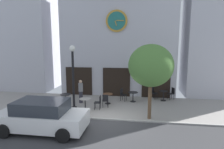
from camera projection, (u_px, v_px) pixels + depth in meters
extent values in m
cube|color=gray|center=(114.00, 106.00, 13.39)|extent=(25.95, 5.12, 0.05)
cube|color=#38383A|center=(98.00, 145.00, 8.27)|extent=(25.95, 5.36, 0.05)
cube|color=#A8A5A0|center=(108.00, 119.00, 10.89)|extent=(25.95, 0.12, 0.08)
cube|color=#B2B2BC|center=(119.00, 40.00, 16.53)|extent=(9.36, 2.74, 9.08)
cylinder|color=#B7842D|center=(117.00, 21.00, 14.91)|extent=(1.67, 0.10, 1.67)
cylinder|color=#1E6660|center=(117.00, 21.00, 14.85)|extent=(1.37, 0.04, 1.37)
cube|color=#B7842D|center=(116.00, 23.00, 14.85)|extent=(0.17, 0.03, 0.38)
cube|color=#B7842D|center=(120.00, 21.00, 14.77)|extent=(0.59, 0.03, 0.08)
cube|color=black|center=(79.00, 81.00, 16.12)|extent=(2.19, 0.10, 2.30)
cube|color=black|center=(116.00, 82.00, 15.69)|extent=(2.19, 0.10, 2.30)
cube|color=black|center=(156.00, 83.00, 15.25)|extent=(2.19, 0.10, 2.30)
cube|color=#72A84C|center=(150.00, 67.00, 14.81)|extent=(3.00, 0.90, 0.12)
cube|color=#B2B2BC|center=(24.00, 18.00, 18.35)|extent=(5.79, 4.55, 13.11)
cylinder|color=black|center=(74.00, 109.00, 12.10)|extent=(0.32, 0.32, 0.36)
cylinder|color=black|center=(73.00, 83.00, 11.83)|extent=(0.14, 0.14, 3.77)
sphere|color=white|center=(72.00, 48.00, 11.50)|extent=(0.36, 0.36, 0.36)
cylinder|color=brown|center=(150.00, 100.00, 10.95)|extent=(0.20, 0.20, 2.17)
ellipsoid|color=#4C7A38|center=(151.00, 66.00, 10.64)|extent=(2.47, 2.22, 2.35)
cylinder|color=black|center=(66.00, 99.00, 13.67)|extent=(0.07, 0.07, 0.71)
cylinder|color=black|center=(66.00, 104.00, 13.73)|extent=(0.40, 0.40, 0.03)
cylinder|color=black|center=(66.00, 94.00, 13.62)|extent=(0.72, 0.72, 0.03)
cylinder|color=black|center=(85.00, 104.00, 12.55)|extent=(0.07, 0.07, 0.72)
cylinder|color=black|center=(85.00, 109.00, 12.60)|extent=(0.40, 0.40, 0.03)
cylinder|color=gray|center=(85.00, 99.00, 12.49)|extent=(0.75, 0.75, 0.03)
cylinder|color=black|center=(108.00, 99.00, 13.81)|extent=(0.07, 0.07, 0.71)
cylinder|color=black|center=(108.00, 103.00, 13.87)|extent=(0.40, 0.40, 0.03)
cylinder|color=brown|center=(108.00, 94.00, 13.76)|extent=(0.70, 0.70, 0.03)
cylinder|color=black|center=(133.00, 97.00, 14.26)|extent=(0.07, 0.07, 0.70)
cylinder|color=black|center=(133.00, 101.00, 14.32)|extent=(0.40, 0.40, 0.03)
cylinder|color=black|center=(133.00, 92.00, 14.21)|extent=(0.71, 0.71, 0.03)
cylinder|color=black|center=(163.00, 96.00, 14.51)|extent=(0.07, 0.07, 0.74)
cylinder|color=black|center=(163.00, 100.00, 14.57)|extent=(0.40, 0.40, 0.03)
cylinder|color=black|center=(164.00, 91.00, 14.45)|extent=(0.61, 0.61, 0.03)
cube|color=black|center=(97.00, 102.00, 12.63)|extent=(0.41, 0.41, 0.04)
cube|color=black|center=(100.00, 99.00, 12.58)|extent=(0.05, 0.38, 0.45)
cylinder|color=black|center=(95.00, 105.00, 12.85)|extent=(0.03, 0.03, 0.45)
cylinder|color=black|center=(94.00, 107.00, 12.52)|extent=(0.03, 0.03, 0.45)
cylinder|color=black|center=(101.00, 105.00, 12.82)|extent=(0.03, 0.03, 0.45)
cylinder|color=black|center=(100.00, 107.00, 12.48)|extent=(0.03, 0.03, 0.45)
cube|color=black|center=(105.00, 101.00, 13.06)|extent=(0.48, 0.48, 0.04)
cube|color=black|center=(105.00, 98.00, 12.85)|extent=(0.38, 0.12, 0.45)
cylinder|color=black|center=(108.00, 103.00, 13.27)|extent=(0.03, 0.03, 0.45)
cylinder|color=black|center=(103.00, 103.00, 13.25)|extent=(0.03, 0.03, 0.45)
cylinder|color=black|center=(108.00, 104.00, 12.94)|extent=(0.03, 0.03, 0.45)
cylinder|color=black|center=(103.00, 105.00, 12.91)|extent=(0.03, 0.03, 0.45)
cube|color=black|center=(124.00, 95.00, 14.47)|extent=(0.51, 0.51, 0.04)
cube|color=black|center=(121.00, 92.00, 14.52)|extent=(0.17, 0.37, 0.45)
cylinder|color=black|center=(125.00, 99.00, 14.28)|extent=(0.03, 0.03, 0.45)
cylinder|color=black|center=(127.00, 98.00, 14.58)|extent=(0.03, 0.03, 0.45)
cylinder|color=black|center=(121.00, 98.00, 14.44)|extent=(0.03, 0.03, 0.45)
cylinder|color=black|center=(122.00, 97.00, 14.73)|extent=(0.03, 0.03, 0.45)
cube|color=black|center=(154.00, 93.00, 14.98)|extent=(0.56, 0.56, 0.04)
cube|color=black|center=(152.00, 90.00, 15.07)|extent=(0.25, 0.33, 0.45)
cylinder|color=black|center=(155.00, 97.00, 14.78)|extent=(0.03, 0.03, 0.45)
cylinder|color=black|center=(157.00, 96.00, 15.02)|extent=(0.03, 0.03, 0.45)
cylinder|color=black|center=(151.00, 96.00, 15.01)|extent=(0.03, 0.03, 0.45)
cylinder|color=black|center=(153.00, 95.00, 15.25)|extent=(0.03, 0.03, 0.45)
cube|color=black|center=(171.00, 94.00, 14.84)|extent=(0.52, 0.52, 0.04)
cube|color=black|center=(173.00, 91.00, 14.84)|extent=(0.18, 0.37, 0.45)
cylinder|color=black|center=(168.00, 96.00, 15.00)|extent=(0.03, 0.03, 0.45)
cylinder|color=black|center=(170.00, 97.00, 14.67)|extent=(0.03, 0.03, 0.45)
cylinder|color=black|center=(171.00, 96.00, 15.08)|extent=(0.03, 0.03, 0.45)
cylinder|color=black|center=(174.00, 97.00, 14.75)|extent=(0.03, 0.03, 0.45)
cylinder|color=#2D2D38|center=(81.00, 97.00, 14.00)|extent=(0.30, 0.30, 0.85)
cylinder|color=slate|center=(81.00, 87.00, 13.88)|extent=(0.37, 0.37, 0.60)
sphere|color=tan|center=(80.00, 82.00, 13.82)|extent=(0.22, 0.22, 0.22)
cube|color=white|center=(42.00, 119.00, 9.45)|extent=(4.31, 1.83, 0.75)
cube|color=#262B33|center=(41.00, 106.00, 9.34)|extent=(2.42, 1.60, 0.60)
cylinder|color=black|center=(63.00, 135.00, 8.41)|extent=(0.64, 0.22, 0.64)
cylinder|color=black|center=(76.00, 119.00, 10.16)|extent=(0.64, 0.22, 0.64)
cylinder|color=black|center=(3.00, 131.00, 8.82)|extent=(0.64, 0.22, 0.64)
cylinder|color=black|center=(26.00, 116.00, 10.58)|extent=(0.64, 0.22, 0.64)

